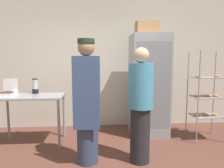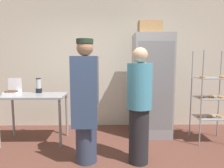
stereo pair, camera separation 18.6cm
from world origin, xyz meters
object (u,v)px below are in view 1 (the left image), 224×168
cardboard_storage_box (147,28)px  person_customer (140,105)px  baking_rack (207,97)px  refrigerator (149,85)px  blender_pitcher (35,87)px  person_baker (87,100)px  donut_box (8,93)px

cardboard_storage_box → person_customer: cardboard_storage_box is taller
cardboard_storage_box → person_customer: (-0.33, -1.05, -1.23)m
baking_rack → cardboard_storage_box: bearing=164.8°
refrigerator → person_customer: bearing=-110.2°
refrigerator → person_customer: size_ratio=1.19×
blender_pitcher → cardboard_storage_box: (2.08, 0.06, 1.09)m
baking_rack → person_baker: person_baker is taller
refrigerator → baking_rack: 1.07m
person_customer → blender_pitcher: bearing=150.4°
refrigerator → person_baker: size_ratio=1.12×
baking_rack → donut_box: (-3.56, 0.04, 0.11)m
donut_box → cardboard_storage_box: size_ratio=0.68×
baking_rack → person_baker: 2.28m
refrigerator → baking_rack: size_ratio=1.20×
donut_box → cardboard_storage_box: bearing=5.9°
refrigerator → donut_box: refrigerator is taller
baking_rack → donut_box: baking_rack is taller
cardboard_storage_box → refrigerator: bearing=34.7°
refrigerator → donut_box: (-2.55, -0.31, -0.07)m
refrigerator → cardboard_storage_box: bearing=-145.3°
person_customer → baking_rack: bearing=28.3°
cardboard_storage_box → person_baker: size_ratio=0.24×
donut_box → baking_rack: bearing=-0.6°
refrigerator → cardboard_storage_box: (-0.07, -0.05, 1.09)m
refrigerator → person_customer: 1.18m
person_baker → refrigerator: bearing=42.6°
person_baker → baking_rack: bearing=18.6°
baking_rack → donut_box: bearing=179.4°
baking_rack → cardboard_storage_box: 1.69m
baking_rack → blender_pitcher: baking_rack is taller
baking_rack → person_baker: size_ratio=0.93×
cardboard_storage_box → person_customer: bearing=-107.6°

